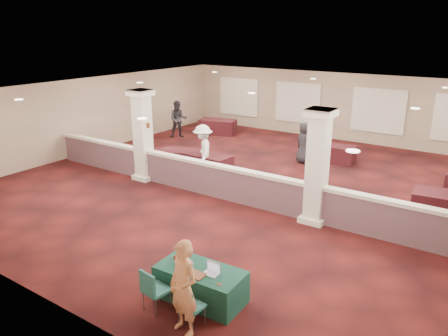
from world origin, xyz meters
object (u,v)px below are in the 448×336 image
Objects in this scene: conf_chair_main at (189,305)px; attendee_d at (304,143)px; near_table at (201,284)px; far_table_back_left at (218,127)px; conf_chair_side at (153,288)px; far_table_front_center at (208,164)px; far_table_back_center at (334,153)px; far_table_front_left at (180,158)px; attendee_b at (203,150)px; attendee_a at (178,119)px; woman at (184,288)px.

attendee_d is (-2.53, 10.57, 0.35)m from conf_chair_main.
near_table is 14.31m from far_table_back_left.
conf_chair_side reaches higher than far_table_front_center.
conf_chair_main is at bearing -82.10° from far_table_back_center.
near_table is 10.00m from attendee_d.
attendee_d is at bearing 40.35° from far_table_front_left.
attendee_d is (-2.17, 9.75, 0.50)m from near_table.
attendee_b reaches higher than attendee_d.
near_table is 7.78m from attendee_b.
far_table_back_center is 0.93× the size of attendee_a.
far_table_back_left is (-8.27, 12.88, -0.52)m from woman.
conf_chair_side is 11.45m from far_table_back_center.
conf_chair_main is 0.49× the size of attendee_d.
conf_chair_side is 9.18m from far_table_front_left.
near_table is at bearing -56.43° from far_table_back_left.
attendee_a is (-7.87, -0.35, 0.56)m from far_table_back_center.
attendee_b reaches higher than conf_chair_main.
conf_chair_side is (-0.49, -0.84, 0.19)m from near_table.
far_table_back_center is (-1.58, 11.42, -0.14)m from conf_chair_main.
conf_chair_main reaches higher than far_table_front_center.
far_table_back_center is (-0.73, 11.43, -0.19)m from conf_chair_side.
far_table_back_left is 1.01× the size of attendee_a.
far_table_back_center is 7.89m from attendee_a.
far_table_front_left is at bearing 134.67° from conf_chair_side.
attendee_d is at bearing 106.01° from attendee_b.
far_table_front_left is 1.35m from far_table_front_center.
woman reaches higher than far_table_front_center.
attendee_b reaches higher than near_table.
far_table_front_left is 4.97m from attendee_d.
conf_chair_main is 10.88m from attendee_d.
woman reaches higher than far_table_front_left.
attendee_b is at bearing 74.42° from attendee_d.
far_table_front_center is at bearing -0.00° from far_table_front_left.
far_table_front_center is at bearing 127.58° from conf_chair_main.
attendee_a is (-1.18, -1.68, 0.53)m from far_table_back_left.
far_table_back_center is at bearing 110.90° from woman.
attendee_d is at bearing 100.12° from near_table.
far_table_back_left is 6.15m from attendee_d.
far_table_back_center is 1.36m from attendee_d.
far_table_back_center is at bearing 50.23° from far_table_front_center.
far_table_back_center is at bearing 101.59° from conf_chair_main.
attendee_b is at bearing -82.22° from attendee_a.
attendee_d reaches higher than near_table.
far_table_front_left is 4.89m from attendee_a.
attendee_a is (-8.60, 11.08, 0.37)m from conf_chair_side.
far_table_front_left is 1.51m from attendee_b.
near_table is 0.99× the size of far_table_front_center.
attendee_a is (-4.50, 3.70, 0.54)m from far_table_front_center.
far_table_front_left is 0.94× the size of far_table_front_center.
far_table_front_left is 6.21m from far_table_back_center.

